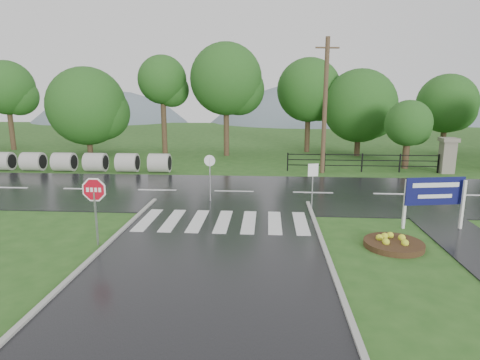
{
  "coord_description": "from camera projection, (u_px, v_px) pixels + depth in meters",
  "views": [
    {
      "loc": [
        1.68,
        -9.84,
        4.91
      ],
      "look_at": [
        0.58,
        6.0,
        1.5
      ],
      "focal_mm": 30.0,
      "sensor_mm": 36.0,
      "label": 1
    }
  ],
  "objects": [
    {
      "name": "crosswalk",
      "position": [
        223.0,
        221.0,
        15.61
      ],
      "size": [
        6.5,
        2.8,
        0.02
      ],
      "color": "silver",
      "rests_on": "ground"
    },
    {
      "name": "entrance_tree_left",
      "position": [
        408.0,
        123.0,
        26.44
      ],
      "size": [
        3.03,
        3.03,
        4.55
      ],
      "color": "#3D2B1C",
      "rests_on": "ground"
    },
    {
      "name": "estate_billboard",
      "position": [
        435.0,
        194.0,
        14.61
      ],
      "size": [
        2.22,
        0.44,
        1.97
      ],
      "color": "silver",
      "rests_on": "ground"
    },
    {
      "name": "reg_sign_small",
      "position": [
        313.0,
        177.0,
        17.15
      ],
      "size": [
        0.44,
        0.11,
        2.01
      ],
      "color": "#939399",
      "rests_on": "ground"
    },
    {
      "name": "walkway",
      "position": [
        461.0,
        237.0,
        14.07
      ],
      "size": [
        2.2,
        11.0,
        0.04
      ],
      "primitive_type": "cube",
      "color": "black",
      "rests_on": "ground"
    },
    {
      "name": "reg_sign_round",
      "position": [
        210.0,
        172.0,
        18.35
      ],
      "size": [
        0.51,
        0.08,
        2.2
      ],
      "color": "#939399",
      "rests_on": "ground"
    },
    {
      "name": "utility_pole_east",
      "position": [
        325.0,
        106.0,
        24.63
      ],
      "size": [
        1.46,
        0.35,
        8.26
      ],
      "color": "#473523",
      "rests_on": "ground"
    },
    {
      "name": "hills",
      "position": [
        276.0,
        202.0,
        77.17
      ],
      "size": [
        102.0,
        48.0,
        48.0
      ],
      "color": "slate",
      "rests_on": "ground"
    },
    {
      "name": "flower_bed",
      "position": [
        394.0,
        243.0,
        13.1
      ],
      "size": [
        1.91,
        1.91,
        0.38
      ],
      "color": "#332111",
      "rests_on": "ground"
    },
    {
      "name": "fence_west",
      "position": [
        362.0,
        161.0,
        25.68
      ],
      "size": [
        9.58,
        0.08,
        1.2
      ],
      "color": "black",
      "rests_on": "ground"
    },
    {
      "name": "main_road",
      "position": [
        234.0,
        192.0,
        20.5
      ],
      "size": [
        90.0,
        8.0,
        0.04
      ],
      "primitive_type": "cube",
      "color": "black",
      "rests_on": "ground"
    },
    {
      "name": "culvert_pipes",
      "position": [
        80.0,
        162.0,
        25.95
      ],
      "size": [
        11.8,
        1.2,
        1.2
      ],
      "color": "#9E9B93",
      "rests_on": "ground"
    },
    {
      "name": "treeline",
      "position": [
        259.0,
        153.0,
        34.08
      ],
      "size": [
        83.2,
        5.2,
        10.0
      ],
      "color": "#1C4C17",
      "rests_on": "ground"
    },
    {
      "name": "pillar_west",
      "position": [
        447.0,
        155.0,
        25.23
      ],
      "size": [
        1.0,
        1.0,
        2.24
      ],
      "color": "gray",
      "rests_on": "ground"
    },
    {
      "name": "ground",
      "position": [
        203.0,
        281.0,
        10.74
      ],
      "size": [
        120.0,
        120.0,
        0.0
      ],
      "primitive_type": "plane",
      "color": "#28551C",
      "rests_on": "ground"
    },
    {
      "name": "stop_sign",
      "position": [
        94.0,
        195.0,
        12.96
      ],
      "size": [
        1.08,
        0.05,
        2.43
      ],
      "color": "#939399",
      "rests_on": "ground"
    }
  ]
}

